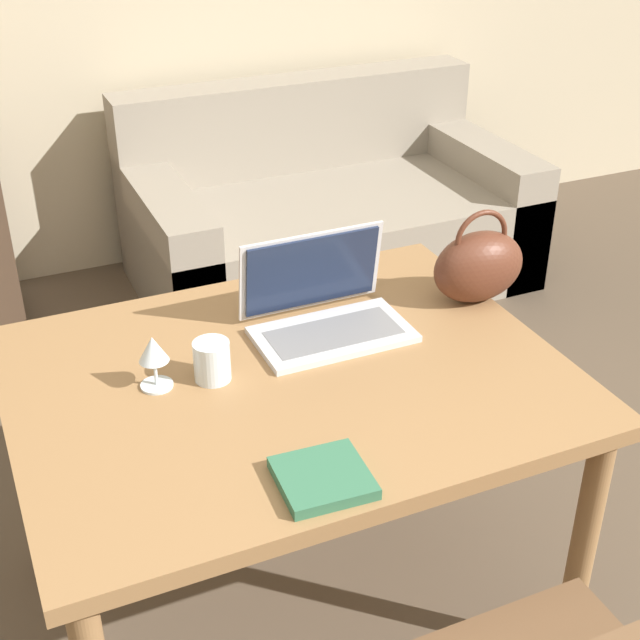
{
  "coord_description": "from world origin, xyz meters",
  "views": [
    {
      "loc": [
        -0.68,
        -0.81,
        1.84
      ],
      "look_at": [
        0.01,
        0.77,
        0.85
      ],
      "focal_mm": 50.0,
      "sensor_mm": 36.0,
      "label": 1
    }
  ],
  "objects_px": {
    "drinking_glass": "(212,361)",
    "handbag": "(479,265)",
    "laptop": "(323,304)",
    "wine_glass": "(153,353)",
    "couch": "(325,218)"
  },
  "relations": [
    {
      "from": "laptop",
      "to": "drinking_glass",
      "type": "xyz_separation_m",
      "value": [
        -0.32,
        -0.11,
        -0.01
      ]
    },
    {
      "from": "drinking_glass",
      "to": "handbag",
      "type": "xyz_separation_m",
      "value": [
        0.74,
        0.08,
        0.05
      ]
    },
    {
      "from": "laptop",
      "to": "wine_glass",
      "type": "distance_m",
      "value": 0.45
    },
    {
      "from": "drinking_glass",
      "to": "laptop",
      "type": "bearing_deg",
      "value": 19.64
    },
    {
      "from": "laptop",
      "to": "wine_glass",
      "type": "relative_size",
      "value": 2.95
    },
    {
      "from": "wine_glass",
      "to": "couch",
      "type": "bearing_deg",
      "value": 55.1
    },
    {
      "from": "wine_glass",
      "to": "handbag",
      "type": "bearing_deg",
      "value": 3.94
    },
    {
      "from": "laptop",
      "to": "handbag",
      "type": "relative_size",
      "value": 1.49
    },
    {
      "from": "couch",
      "to": "laptop",
      "type": "distance_m",
      "value": 1.79
    },
    {
      "from": "couch",
      "to": "handbag",
      "type": "height_order",
      "value": "handbag"
    },
    {
      "from": "drinking_glass",
      "to": "handbag",
      "type": "bearing_deg",
      "value": 6.19
    },
    {
      "from": "couch",
      "to": "wine_glass",
      "type": "bearing_deg",
      "value": -124.9
    },
    {
      "from": "drinking_glass",
      "to": "handbag",
      "type": "height_order",
      "value": "handbag"
    },
    {
      "from": "handbag",
      "to": "wine_glass",
      "type": "bearing_deg",
      "value": -176.06
    },
    {
      "from": "wine_glass",
      "to": "laptop",
      "type": "bearing_deg",
      "value": 11.89
    }
  ]
}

